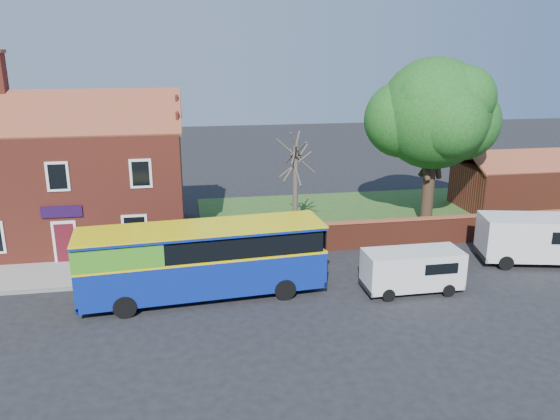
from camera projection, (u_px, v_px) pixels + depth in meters
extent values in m
plane|color=black|center=(211.00, 320.00, 22.30)|extent=(120.00, 120.00, 0.00)
cube|color=gray|center=(61.00, 275.00, 26.56)|extent=(18.00, 3.50, 0.12)
cube|color=slate|center=(53.00, 290.00, 24.90)|extent=(18.00, 0.15, 0.14)
cube|color=#426B28|center=(395.00, 214.00, 36.74)|extent=(26.00, 12.00, 0.04)
cube|color=maroon|center=(75.00, 184.00, 31.10)|extent=(12.00, 8.00, 6.50)
cube|color=brown|center=(60.00, 113.00, 28.01)|extent=(12.30, 4.08, 2.16)
cube|color=brown|center=(74.00, 105.00, 31.79)|extent=(12.30, 4.08, 2.16)
cube|color=black|center=(58.00, 177.00, 26.91)|extent=(1.10, 0.06, 1.50)
cube|color=#4C0F19|center=(65.00, 243.00, 27.87)|extent=(0.95, 0.04, 2.10)
cube|color=silver|center=(65.00, 242.00, 27.88)|extent=(1.20, 0.06, 2.30)
cube|color=#1F0B30|center=(62.00, 212.00, 27.39)|extent=(2.00, 0.06, 0.60)
cube|color=maroon|center=(435.00, 231.00, 30.86)|extent=(22.00, 0.30, 1.50)
cube|color=brown|center=(436.00, 218.00, 30.64)|extent=(22.00, 0.38, 0.10)
cube|color=maroon|center=(519.00, 187.00, 37.82)|extent=(8.00, 5.00, 3.00)
cube|color=brown|center=(534.00, 161.00, 36.06)|extent=(8.20, 2.56, 1.24)
cube|color=brown|center=(512.00, 154.00, 38.42)|extent=(8.20, 2.56, 1.24)
cube|color=navy|center=(204.00, 271.00, 24.13)|extent=(10.81, 3.49, 1.69)
cube|color=yellow|center=(203.00, 253.00, 23.90)|extent=(10.83, 3.51, 0.10)
cube|color=black|center=(202.00, 242.00, 23.75)|extent=(10.38, 3.47, 0.85)
cube|color=#439A21|center=(119.00, 249.00, 22.91)|extent=(3.82, 2.97, 0.90)
cube|color=navy|center=(202.00, 229.00, 23.59)|extent=(10.81, 3.49, 0.14)
cube|color=yellow|center=(202.00, 228.00, 23.57)|extent=(10.85, 3.53, 0.06)
cylinder|color=black|center=(125.00, 307.00, 22.37)|extent=(0.98, 0.35, 0.96)
cylinder|color=black|center=(126.00, 283.00, 24.69)|extent=(0.98, 0.35, 0.96)
cylinder|color=black|center=(285.00, 289.00, 24.00)|extent=(0.98, 0.35, 0.96)
cylinder|color=black|center=(272.00, 268.00, 26.32)|extent=(0.98, 0.35, 0.96)
cube|color=silver|center=(412.00, 268.00, 24.67)|extent=(4.42, 1.78, 1.68)
cube|color=black|center=(453.00, 260.00, 24.93)|extent=(0.09, 1.50, 0.66)
cube|color=black|center=(455.00, 280.00, 25.25)|extent=(0.11, 1.76, 0.21)
cylinder|color=black|center=(388.00, 295.00, 23.88)|extent=(0.58, 0.22, 0.58)
cylinder|color=black|center=(375.00, 280.00, 25.43)|extent=(0.58, 0.22, 0.58)
cylinder|color=black|center=(448.00, 290.00, 24.36)|extent=(0.58, 0.22, 0.58)
cylinder|color=black|center=(432.00, 276.00, 25.91)|extent=(0.58, 0.22, 0.58)
cube|color=silver|center=(537.00, 237.00, 27.92)|extent=(5.96, 3.45, 2.13)
cylinder|color=black|center=(506.00, 263.00, 27.29)|extent=(0.77, 0.38, 0.74)
cylinder|color=black|center=(492.00, 248.00, 29.32)|extent=(0.77, 0.38, 0.74)
cylinder|color=black|center=(428.00, 191.00, 34.03)|extent=(0.74, 0.74, 4.26)
sphere|color=#2E7624|center=(434.00, 114.00, 32.67)|extent=(6.67, 6.67, 6.67)
sphere|color=#2E7624|center=(460.00, 121.00, 33.50)|extent=(4.82, 4.82, 4.82)
sphere|color=#2E7624|center=(402.00, 119.00, 33.01)|extent=(4.63, 4.63, 4.63)
cylinder|color=#4C4238|center=(295.00, 192.00, 31.60)|extent=(0.31, 0.31, 5.40)
cylinder|color=#4C4238|center=(296.00, 159.00, 31.06)|extent=(0.32, 2.63, 2.12)
cylinder|color=#4C4238|center=(296.00, 163.00, 31.11)|extent=(1.37, 1.94, 1.94)
cylinder|color=#4C4238|center=(296.00, 156.00, 31.00)|extent=(2.21, 1.01, 2.15)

